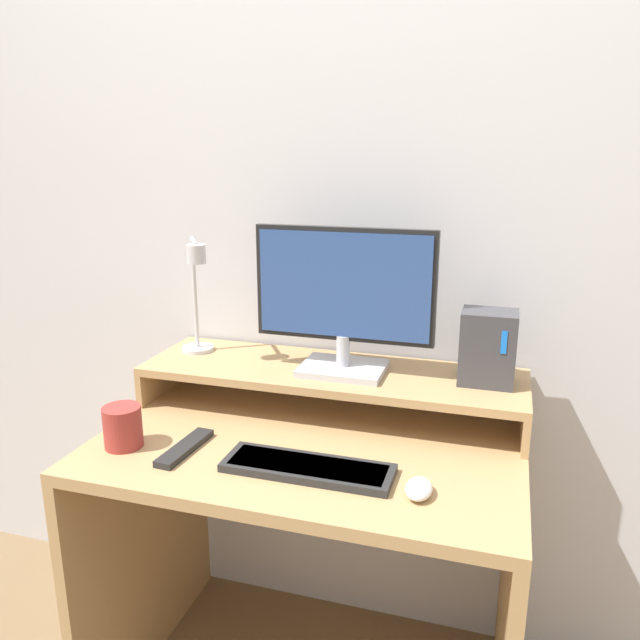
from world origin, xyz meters
name	(u,v)px	position (x,y,z in m)	size (l,w,h in m)	color
wall_back	(351,228)	(0.00, 0.73, 1.25)	(6.00, 0.05, 2.50)	silver
desk	(311,524)	(0.00, 0.35, 0.53)	(1.03, 0.69, 0.78)	tan
monitor_shelf	(332,375)	(0.00, 0.54, 0.87)	(1.03, 0.31, 0.12)	tan
monitor	(344,298)	(0.04, 0.52, 1.09)	(0.48, 0.17, 0.39)	#BCBCC1
desk_lamp	(197,295)	(-0.39, 0.53, 1.07)	(0.14, 0.17, 0.34)	silver
router_dock	(488,347)	(0.40, 0.55, 0.99)	(0.14, 0.11, 0.19)	#3D3D42
keyboard	(308,468)	(0.05, 0.18, 0.79)	(0.38, 0.12, 0.02)	#282828
mouse	(419,489)	(0.30, 0.15, 0.79)	(0.06, 0.09, 0.03)	white
remote_control	(185,448)	(-0.26, 0.19, 0.78)	(0.06, 0.20, 0.02)	black
mug	(123,427)	(-0.41, 0.17, 0.83)	(0.09, 0.09, 0.10)	#9E332D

